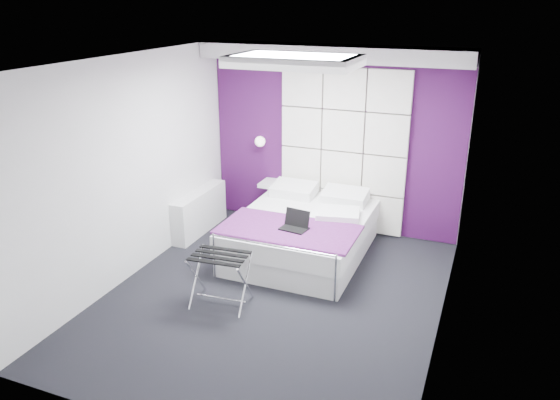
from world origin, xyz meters
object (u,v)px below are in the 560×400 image
wall_lamp (261,141)px  luggage_rack (221,280)px  laptop (295,224)px  bed (302,233)px  nightstand (278,184)px  radiator (200,212)px

wall_lamp → luggage_rack: bearing=-76.7°
wall_lamp → laptop: size_ratio=0.47×
bed → nightstand: (-0.70, 0.88, 0.31)m
nightstand → laptop: (0.77, -1.33, 0.01)m
luggage_rack → laptop: size_ratio=1.88×
bed → laptop: 0.56m
bed → nightstand: size_ratio=4.03×
radiator → luggage_rack: radiator is taller
radiator → wall_lamp: bearing=49.9°
wall_lamp → bed: (0.98, -0.92, -0.92)m
bed → nightstand: bed is taller
wall_lamp → laptop: wall_lamp is taller
wall_lamp → luggage_rack: (0.57, -2.41, -0.92)m
laptop → luggage_rack: bearing=-106.8°
nightstand → laptop: size_ratio=1.56×
radiator → laptop: (1.69, -0.61, 0.32)m
laptop → radiator: bearing=167.8°
wall_lamp → radiator: bearing=-130.1°
radiator → bed: (1.62, -0.16, -0.00)m
wall_lamp → nightstand: bearing=-8.1°
nightstand → laptop: laptop is taller
radiator → laptop: bearing=-20.0°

